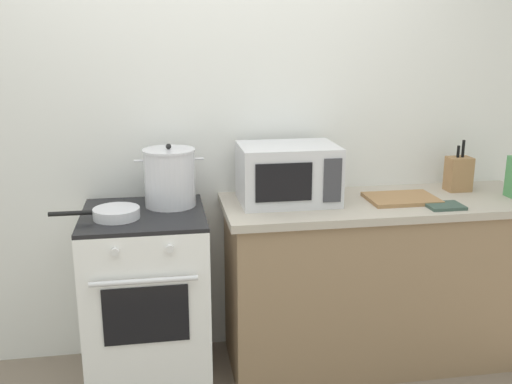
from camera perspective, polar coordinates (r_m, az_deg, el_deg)
name	(u,v)px	position (r m, az deg, el deg)	size (l,w,h in m)	color
back_wall	(261,131)	(3.25, 0.46, 6.01)	(4.40, 0.10, 2.50)	silver
lower_cabinet_right	(379,284)	(3.31, 11.92, -8.80)	(1.64, 0.56, 0.88)	#8C7051
countertop_right	(384,204)	(3.15, 12.36, -1.13)	(1.70, 0.60, 0.04)	#ADA393
stove	(148,299)	(3.07, -10.55, -10.22)	(0.60, 0.64, 0.92)	white
stock_pot	(170,177)	(2.98, -8.42, 1.41)	(0.35, 0.26, 0.32)	silver
frying_pan	(115,213)	(2.84, -13.64, -2.03)	(0.42, 0.22, 0.05)	silver
microwave	(288,174)	(3.02, 3.13, 1.81)	(0.50, 0.37, 0.30)	silver
cutting_board	(401,199)	(3.16, 14.02, -0.62)	(0.36, 0.26, 0.02)	#997047
knife_block	(459,174)	(3.43, 19.18, 1.71)	(0.13, 0.10, 0.28)	#997047
oven_mitt	(445,206)	(3.09, 17.94, -1.30)	(0.18, 0.14, 0.02)	#384C42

